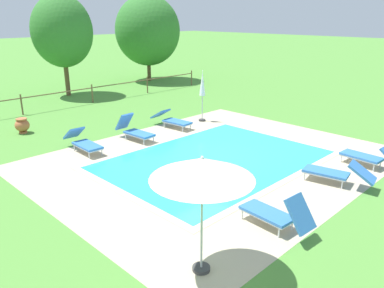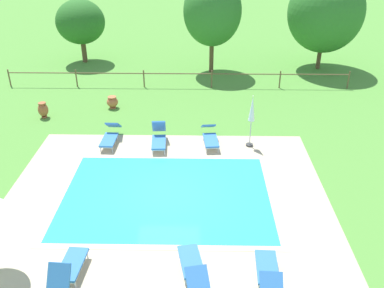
{
  "view_description": "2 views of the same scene",
  "coord_description": "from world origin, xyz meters",
  "px_view_note": "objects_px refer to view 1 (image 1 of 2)",
  "views": [
    {
      "loc": [
        -9.44,
        -8.29,
        4.82
      ],
      "look_at": [
        -0.61,
        0.5,
        0.6
      ],
      "focal_mm": 35.81,
      "sensor_mm": 36.0,
      "label": 1
    },
    {
      "loc": [
        1.16,
        -12.47,
        8.89
      ],
      "look_at": [
        0.9,
        2.07,
        1.02
      ],
      "focal_mm": 38.96,
      "sensor_mm": 36.0,
      "label": 2
    }
  ],
  "objects_px": {
    "sun_lounger_north_mid": "(336,173)",
    "sun_lounger_south_near_corner": "(135,130)",
    "tree_far_west": "(62,31)",
    "sun_lounger_north_far": "(172,120)",
    "terracotta_urn_by_tree": "(22,125)",
    "sun_lounger_south_mid": "(370,157)",
    "patio_umbrella_closed_row_west": "(202,87)",
    "patio_umbrella_open_foreground": "(202,169)",
    "sun_lounger_north_end": "(276,214)",
    "tree_centre": "(148,31)",
    "sun_lounger_north_near_steps": "(83,142)"
  },
  "relations": [
    {
      "from": "sun_lounger_south_mid",
      "to": "patio_umbrella_closed_row_west",
      "type": "height_order",
      "value": "patio_umbrella_closed_row_west"
    },
    {
      "from": "sun_lounger_north_end",
      "to": "sun_lounger_south_near_corner",
      "type": "xyz_separation_m",
      "value": [
        1.81,
        7.85,
        -0.0
      ]
    },
    {
      "from": "sun_lounger_south_near_corner",
      "to": "patio_umbrella_closed_row_west",
      "type": "relative_size",
      "value": 0.77
    },
    {
      "from": "sun_lounger_south_near_corner",
      "to": "sun_lounger_south_mid",
      "type": "height_order",
      "value": "sun_lounger_south_near_corner"
    },
    {
      "from": "patio_umbrella_closed_row_west",
      "to": "sun_lounger_north_near_steps",
      "type": "bearing_deg",
      "value": 178.65
    },
    {
      "from": "sun_lounger_north_near_steps",
      "to": "sun_lounger_north_end",
      "type": "bearing_deg",
      "value": -87.28
    },
    {
      "from": "patio_umbrella_closed_row_west",
      "to": "terracotta_urn_by_tree",
      "type": "bearing_deg",
      "value": 149.26
    },
    {
      "from": "sun_lounger_north_mid",
      "to": "tree_far_west",
      "type": "bearing_deg",
      "value": 87.08
    },
    {
      "from": "sun_lounger_north_end",
      "to": "terracotta_urn_by_tree",
      "type": "xyz_separation_m",
      "value": [
        -1.03,
        11.99,
        -0.05
      ]
    },
    {
      "from": "sun_lounger_north_mid",
      "to": "sun_lounger_south_near_corner",
      "type": "relative_size",
      "value": 1.14
    },
    {
      "from": "sun_lounger_north_far",
      "to": "sun_lounger_north_end",
      "type": "height_order",
      "value": "sun_lounger_north_end"
    },
    {
      "from": "sun_lounger_north_far",
      "to": "patio_umbrella_open_foreground",
      "type": "bearing_deg",
      "value": -129.09
    },
    {
      "from": "sun_lounger_north_mid",
      "to": "sun_lounger_south_near_corner",
      "type": "distance_m",
      "value": 7.87
    },
    {
      "from": "terracotta_urn_by_tree",
      "to": "tree_centre",
      "type": "distance_m",
      "value": 14.77
    },
    {
      "from": "sun_lounger_north_far",
      "to": "tree_far_west",
      "type": "distance_m",
      "value": 10.6
    },
    {
      "from": "sun_lounger_north_end",
      "to": "sun_lounger_south_near_corner",
      "type": "relative_size",
      "value": 1.0
    },
    {
      "from": "patio_umbrella_closed_row_west",
      "to": "sun_lounger_north_end",
      "type": "bearing_deg",
      "value": -126.39
    },
    {
      "from": "sun_lounger_south_mid",
      "to": "patio_umbrella_open_foreground",
      "type": "height_order",
      "value": "patio_umbrella_open_foreground"
    },
    {
      "from": "sun_lounger_south_near_corner",
      "to": "sun_lounger_north_end",
      "type": "bearing_deg",
      "value": -102.98
    },
    {
      "from": "patio_umbrella_open_foreground",
      "to": "sun_lounger_north_far",
      "type": "bearing_deg",
      "value": 50.91
    },
    {
      "from": "sun_lounger_south_mid",
      "to": "tree_far_west",
      "type": "height_order",
      "value": "tree_far_west"
    },
    {
      "from": "sun_lounger_north_near_steps",
      "to": "terracotta_urn_by_tree",
      "type": "bearing_deg",
      "value": 99.28
    },
    {
      "from": "sun_lounger_south_mid",
      "to": "tree_centre",
      "type": "relative_size",
      "value": 0.32
    },
    {
      "from": "sun_lounger_north_far",
      "to": "sun_lounger_north_end",
      "type": "bearing_deg",
      "value": -116.71
    },
    {
      "from": "sun_lounger_north_near_steps",
      "to": "sun_lounger_north_far",
      "type": "bearing_deg",
      "value": 0.55
    },
    {
      "from": "sun_lounger_north_far",
      "to": "sun_lounger_south_mid",
      "type": "height_order",
      "value": "sun_lounger_south_mid"
    },
    {
      "from": "sun_lounger_south_mid",
      "to": "patio_umbrella_closed_row_west",
      "type": "relative_size",
      "value": 0.84
    },
    {
      "from": "tree_far_west",
      "to": "patio_umbrella_closed_row_west",
      "type": "bearing_deg",
      "value": -81.74
    },
    {
      "from": "sun_lounger_south_mid",
      "to": "patio_umbrella_closed_row_west",
      "type": "bearing_deg",
      "value": 87.62
    },
    {
      "from": "sun_lounger_north_end",
      "to": "sun_lounger_south_mid",
      "type": "xyz_separation_m",
      "value": [
        5.5,
        -0.05,
        -0.03
      ]
    },
    {
      "from": "sun_lounger_north_mid",
      "to": "terracotta_urn_by_tree",
      "type": "height_order",
      "value": "sun_lounger_north_mid"
    },
    {
      "from": "sun_lounger_north_mid",
      "to": "patio_umbrella_closed_row_west",
      "type": "bearing_deg",
      "value": 72.86
    },
    {
      "from": "patio_umbrella_open_foreground",
      "to": "tree_centre",
      "type": "relative_size",
      "value": 0.39
    },
    {
      "from": "patio_umbrella_closed_row_west",
      "to": "tree_far_west",
      "type": "distance_m",
      "value": 10.53
    },
    {
      "from": "tree_far_west",
      "to": "terracotta_urn_by_tree",
      "type": "bearing_deg",
      "value": -131.4
    },
    {
      "from": "patio_umbrella_open_foreground",
      "to": "sun_lounger_north_end",
      "type": "bearing_deg",
      "value": -4.01
    },
    {
      "from": "sun_lounger_south_mid",
      "to": "tree_centre",
      "type": "bearing_deg",
      "value": 72.29
    },
    {
      "from": "sun_lounger_north_far",
      "to": "terracotta_urn_by_tree",
      "type": "height_order",
      "value": "sun_lounger_north_far"
    },
    {
      "from": "sun_lounger_south_near_corner",
      "to": "tree_far_west",
      "type": "xyz_separation_m",
      "value": [
        2.55,
        10.25,
        3.47
      ]
    },
    {
      "from": "sun_lounger_north_far",
      "to": "tree_centre",
      "type": "height_order",
      "value": "tree_centre"
    },
    {
      "from": "terracotta_urn_by_tree",
      "to": "sun_lounger_north_far",
      "type": "bearing_deg",
      "value": -37.32
    },
    {
      "from": "sun_lounger_north_mid",
      "to": "sun_lounger_south_mid",
      "type": "height_order",
      "value": "sun_lounger_south_mid"
    },
    {
      "from": "sun_lounger_north_mid",
      "to": "patio_umbrella_open_foreground",
      "type": "distance_m",
      "value": 6.08
    },
    {
      "from": "sun_lounger_south_near_corner",
      "to": "patio_umbrella_closed_row_west",
      "type": "height_order",
      "value": "patio_umbrella_closed_row_west"
    },
    {
      "from": "sun_lounger_north_mid",
      "to": "patio_umbrella_closed_row_west",
      "type": "height_order",
      "value": "patio_umbrella_closed_row_west"
    },
    {
      "from": "sun_lounger_south_mid",
      "to": "patio_umbrella_closed_row_west",
      "type": "xyz_separation_m",
      "value": [
        0.33,
        7.97,
        1.25
      ]
    },
    {
      "from": "sun_lounger_south_mid",
      "to": "tree_centre",
      "type": "distance_m",
      "value": 20.22
    },
    {
      "from": "sun_lounger_south_mid",
      "to": "sun_lounger_north_far",
      "type": "bearing_deg",
      "value": 99.91
    },
    {
      "from": "sun_lounger_north_mid",
      "to": "patio_umbrella_closed_row_west",
      "type": "relative_size",
      "value": 0.88
    },
    {
      "from": "sun_lounger_south_mid",
      "to": "sun_lounger_north_mid",
      "type": "bearing_deg",
      "value": 174.4
    }
  ]
}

